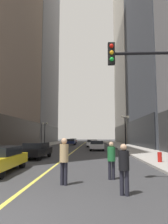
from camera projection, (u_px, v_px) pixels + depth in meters
The scene contains 18 objects.
ground_plane at pixel (80, 147), 39.06m from camera, with size 200.00×200.00×0.00m, color #38383A.
sidewalk_left at pixel (36, 146), 39.42m from camera, with size 4.50×78.00×0.15m, color #ADA8A0.
sidewalk_right at pixel (125, 146), 38.72m from camera, with size 4.50×78.00×0.15m, color #ADA8A0.
lane_centre_stripe at pixel (80, 147), 39.07m from camera, with size 0.16×70.00×0.01m, color #E5D64C.
building_left_far at pixel (31, 54), 67.88m from camera, with size 13.87×26.00×56.66m.
building_right_far at pixel (141, 54), 66.31m from camera, with size 14.57×26.00×55.21m.
car_black at pixel (36, 150), 17.86m from camera, with size 2.01×4.48×1.32m.
car_silver at pixel (97, 145), 28.14m from camera, with size 1.89×4.28×1.32m.
car_white at pixel (92, 143), 37.62m from camera, with size 1.96×4.24×1.32m.
car_navy at pixel (71, 142), 46.78m from camera, with size 1.98×4.12×1.32m.
car_red at pixel (73, 141), 56.74m from camera, with size 1.71×4.59×1.32m.
pedestrian_in_green_parka at pixel (111, 158), 9.17m from camera, with size 0.38×0.38×1.61m.
pedestrian_in_tan_trench at pixel (64, 157), 8.13m from camera, with size 0.45×0.45×1.78m.
pedestrian_in_black_coat at pixel (124, 165), 6.70m from camera, with size 0.45×0.45×1.61m.
traffic_light_near_right at pixel (166, 88), 8.34m from camera, with size 3.43×0.35×5.65m.
street_lamp_left_far at pixel (45, 129), 38.62m from camera, with size 1.06×0.36×4.43m.
street_lamp_right_mid at pixel (125, 125), 25.94m from camera, with size 1.06×0.36×4.43m.
fire_hydrant_right at pixel (160, 158), 14.12m from camera, with size 0.28×0.28×0.80m, color red.
Camera 1 is at (2.44, -4.48, 1.84)m, focal length 33.82 mm.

